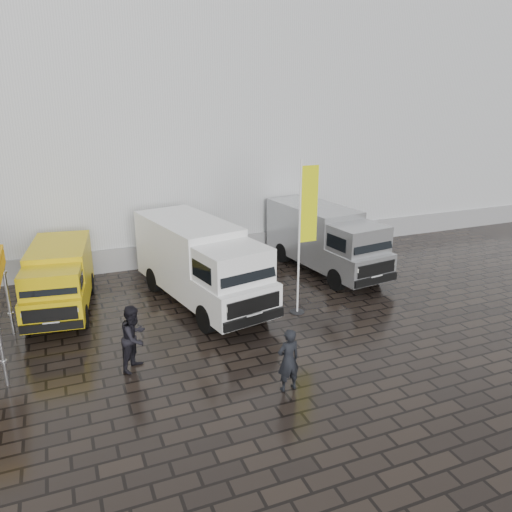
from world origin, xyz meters
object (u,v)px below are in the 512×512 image
Objects in this scene: van_yellow at (59,281)px; flagpole at (304,229)px; wheelie_bin at (359,233)px; van_silver at (326,241)px; person_tent at (134,338)px; person_front at (288,360)px; van_white at (201,265)px.

flagpole is at bearing -14.32° from van_yellow.
flagpole is at bearing -152.27° from wheelie_bin.
wheelie_bin is (3.51, 2.76, -0.78)m from van_silver.
flagpole is 4.73× the size of wheelie_bin.
van_silver is 3.32× the size of person_tent.
van_silver is at bearing -19.44° from person_tent.
van_yellow is 8.51m from flagpole.
van_yellow is 8.94m from person_front.
van_yellow is at bearing 61.15° from person_tent.
van_silver is at bearing -158.23° from wheelie_bin.
van_silver is 4.54m from wheelie_bin.
person_tent is at bearing -164.87° from flagpole.
flagpole reaches higher than van_silver.
van_yellow is at bearing 173.45° from van_silver.
person_front is (-5.28, -7.45, -0.49)m from van_silver.
van_silver is at bearing 0.83° from van_white.
van_yellow is at bearing 154.53° from van_white.
van_silver reaches higher than person_front.
van_white is 10.16m from wheelie_bin.
van_white is 5.98× the size of wheelie_bin.
flagpole is at bearing -46.23° from van_white.
person_front is at bearing -121.38° from flagpole.
van_silver is 4.63m from flagpole.
flagpole reaches higher than person_tent.
wheelie_bin is at bearing -135.37° from person_front.
wheelie_bin is (13.97, 2.93, -0.56)m from van_yellow.
wheelie_bin is 0.66× the size of person_front.
van_white is 3.92m from flagpole.
van_yellow reaches higher than wheelie_bin.
wheelie_bin is 14.45m from person_tent.
van_yellow is 0.78× the size of van_silver.
person_tent is at bearing -40.89° from person_front.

